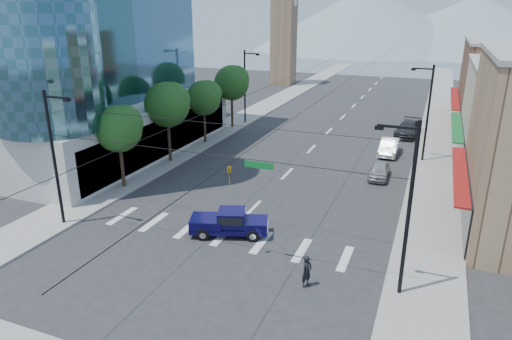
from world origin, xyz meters
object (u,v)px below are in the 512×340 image
at_px(pickup_truck, 229,222).
at_px(parked_car_near, 379,171).
at_px(pedestrian, 307,271).
at_px(parked_car_mid, 389,147).
at_px(parked_car_far, 408,128).

height_order(pickup_truck, parked_car_near, pickup_truck).
relative_size(pedestrian, parked_car_mid, 0.37).
bearing_deg(parked_car_far, pedestrian, -88.94).
bearing_deg(pedestrian, parked_car_far, 20.25).
bearing_deg(pickup_truck, parked_car_far, 54.75).
bearing_deg(pickup_truck, parked_car_near, 43.15).
bearing_deg(pickup_truck, pedestrian, -50.19).
xyz_separation_m(pedestrian, parked_car_near, (1.35, 17.89, -0.21)).
bearing_deg(pedestrian, parked_car_near, 20.24).
relative_size(parked_car_mid, parked_car_far, 0.82).
relative_size(pickup_truck, parked_car_near, 1.34).
relative_size(parked_car_near, parked_car_mid, 0.83).
relative_size(pickup_truck, parked_car_far, 0.92).
bearing_deg(parked_car_near, parked_car_mid, 88.76).
height_order(parked_car_near, parked_car_far, parked_car_far).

